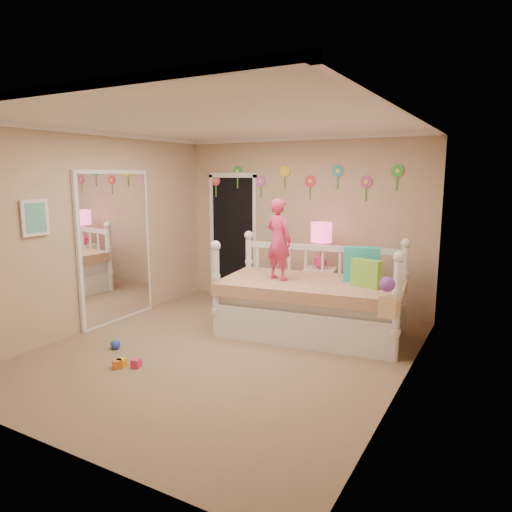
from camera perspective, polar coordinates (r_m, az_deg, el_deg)
The scene contains 18 objects.
floor at distance 5.55m, azimuth -3.99°, elevation -11.59°, with size 4.00×4.50×0.01m, color #7F684C.
ceiling at distance 5.20m, azimuth -4.35°, elevation 16.14°, with size 4.00×4.50×0.01m, color white.
back_wall at distance 7.19m, azimuth 5.70°, elevation 4.01°, with size 4.00×0.01×2.60m, color tan.
left_wall at distance 6.52m, azimuth -19.05°, elevation 2.91°, with size 0.01×4.50×2.60m, color tan.
right_wall at distance 4.46m, azimuth 17.88°, elevation -0.04°, with size 0.01×4.50×2.60m, color tan.
crown_molding at distance 5.20m, azimuth -4.34°, elevation 15.81°, with size 4.00×4.50×0.06m, color white, non-canonical shape.
daybed at distance 6.00m, azimuth 6.84°, elevation -3.70°, with size 2.32×1.25×1.26m, color white, non-canonical shape.
pillow_turquoise at distance 6.01m, azimuth 12.82°, elevation -1.02°, with size 0.44×0.15×0.44m, color #25B99A.
pillow_lime at distance 5.75m, azimuth 13.39°, elevation -2.09°, with size 0.35×0.13×0.33m, color #88CF3F.
child at distance 5.94m, azimuth 2.79°, elevation 2.04°, with size 0.38×0.25×1.05m, color #E53466.
nightstand at distance 6.78m, azimuth 7.84°, elevation -4.48°, with size 0.43×0.33×0.72m, color white.
table_lamp at distance 6.62m, azimuth 8.00°, elevation 2.20°, with size 0.30×0.30×0.66m.
closet_doorway at distance 7.79m, azimuth -2.85°, elevation 2.54°, with size 0.90×0.04×2.07m, color black.
flower_decals at distance 7.18m, azimuth 5.08°, elevation 9.13°, with size 3.40×0.02×0.50m, color #B2668C, non-canonical shape.
mirror_closet at distance 6.73m, azimuth -16.82°, elevation 1.08°, with size 0.07×1.30×2.10m, color white.
wall_picture at distance 5.92m, azimuth -25.47°, elevation 4.26°, with size 0.05×0.34×0.42m, color white.
hanging_bag at distance 5.03m, azimuth 15.69°, elevation -5.07°, with size 0.20×0.16×0.36m, color beige, non-canonical shape.
toy_scatter at distance 5.65m, azimuth -15.18°, elevation -10.97°, with size 0.80×1.30×0.11m, color #996666, non-canonical shape.
Camera 1 is at (2.83, -4.32, 2.04)m, focal length 32.63 mm.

